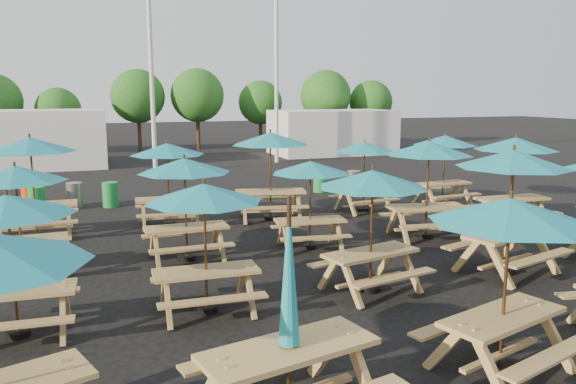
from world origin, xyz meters
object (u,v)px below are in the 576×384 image
object	(u,v)px
waste_bin_0	(30,198)
picnic_unit_3	(31,151)
picnic_unit_10	(310,173)
picnic_unit_18	(515,149)
waste_bin_5	(354,182)
picnic_unit_11	(270,144)
picnic_unit_2	(16,180)
picnic_unit_1	(8,214)
waste_bin_3	(110,195)
picnic_unit_19	(445,145)
picnic_unit_13	(513,166)
picnic_unit_14	(429,154)
waste_bin_1	(37,200)
picnic_unit_7	(167,154)
picnic_unit_9	(373,186)
waste_bin_4	(320,181)
picnic_unit_6	(185,172)
picnic_unit_8	(510,221)
picnic_unit_4	(289,330)
picnic_unit_5	(204,201)
waste_bin_2	(75,195)
picnic_unit_15	(365,151)

from	to	relation	value
waste_bin_0	picnic_unit_3	bearing A→B (deg)	-82.90
picnic_unit_10	picnic_unit_18	distance (m)	5.97
waste_bin_5	picnic_unit_11	bearing A→B (deg)	-142.61
picnic_unit_2	picnic_unit_10	xyz separation A→B (m)	(6.19, -0.05, -0.13)
picnic_unit_1	picnic_unit_10	size ratio (longest dim) A/B	1.05
picnic_unit_18	waste_bin_0	xyz separation A→B (m)	(-12.59, 6.76, -1.74)
waste_bin_3	picnic_unit_19	bearing A→B (deg)	-18.91
picnic_unit_13	waste_bin_3	bearing A→B (deg)	111.58
picnic_unit_10	waste_bin_5	xyz separation A→B (m)	(4.31, 6.48, -1.40)
waste_bin_3	picnic_unit_2	bearing A→B (deg)	-106.35
picnic_unit_13	picnic_unit_1	bearing A→B (deg)	164.72
picnic_unit_11	picnic_unit_18	bearing A→B (deg)	-15.88
picnic_unit_19	picnic_unit_14	bearing A→B (deg)	-135.74
picnic_unit_19	waste_bin_1	world-z (taller)	picnic_unit_19
picnic_unit_13	picnic_unit_11	bearing A→B (deg)	100.26
picnic_unit_10	waste_bin_5	bearing A→B (deg)	64.06
picnic_unit_7	picnic_unit_3	bearing A→B (deg)	-173.20
picnic_unit_9	picnic_unit_18	size ratio (longest dim) A/B	0.96
waste_bin_4	picnic_unit_3	bearing A→B (deg)	-158.34
picnic_unit_7	picnic_unit_2	bearing A→B (deg)	-131.36
picnic_unit_11	picnic_unit_19	size ratio (longest dim) A/B	1.14
picnic_unit_10	picnic_unit_13	world-z (taller)	picnic_unit_13
picnic_unit_3	picnic_unit_7	size ratio (longest dim) A/B	1.11
picnic_unit_3	waste_bin_4	xyz separation A→B (m)	(9.35, 3.72, -1.81)
picnic_unit_6	picnic_unit_7	size ratio (longest dim) A/B	0.99
picnic_unit_3	picnic_unit_6	xyz separation A→B (m)	(3.28, -3.25, -0.25)
picnic_unit_8	picnic_unit_19	xyz separation A→B (m)	(5.73, 9.58, -0.03)
picnic_unit_4	picnic_unit_19	world-z (taller)	picnic_unit_4
picnic_unit_5	picnic_unit_3	bearing A→B (deg)	117.68
picnic_unit_4	waste_bin_2	size ratio (longest dim) A/B	3.21
picnic_unit_5	picnic_unit_13	distance (m)	6.17
picnic_unit_9	picnic_unit_14	size ratio (longest dim) A/B	0.97
picnic_unit_4	waste_bin_5	world-z (taller)	picnic_unit_4
picnic_unit_18	picnic_unit_4	bearing A→B (deg)	-140.62
picnic_unit_7	picnic_unit_15	distance (m)	5.94
picnic_unit_1	picnic_unit_14	bearing A→B (deg)	20.74
picnic_unit_4	picnic_unit_9	world-z (taller)	picnic_unit_4
picnic_unit_3	waste_bin_5	distance (m)	11.13
picnic_unit_5	picnic_unit_11	xyz separation A→B (m)	(3.14, 6.31, 0.29)
picnic_unit_8	picnic_unit_18	bearing A→B (deg)	32.09
picnic_unit_5	picnic_unit_19	xyz separation A→B (m)	(8.97, 6.28, 0.10)
picnic_unit_3	waste_bin_2	size ratio (longest dim) A/B	3.21
waste_bin_3	waste_bin_4	world-z (taller)	same
picnic_unit_15	waste_bin_4	xyz separation A→B (m)	(0.05, 3.59, -1.47)
picnic_unit_5	waste_bin_1	xyz separation A→B (m)	(-3.32, 9.60, -1.50)
picnic_unit_19	waste_bin_5	distance (m)	3.98
picnic_unit_18	waste_bin_1	world-z (taller)	picnic_unit_18
picnic_unit_4	picnic_unit_11	world-z (taller)	picnic_unit_4
picnic_unit_11	picnic_unit_14	xyz separation A→B (m)	(3.07, -3.30, -0.06)
picnic_unit_8	picnic_unit_6	bearing A→B (deg)	99.47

